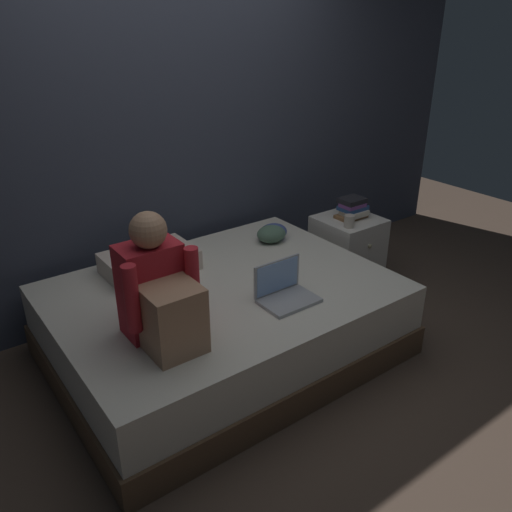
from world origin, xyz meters
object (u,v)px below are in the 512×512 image
at_px(laptop, 284,291).
at_px(book_stack, 353,208).
at_px(nightstand, 347,251).
at_px(clothes_pile, 272,233).
at_px(pillow, 150,261).
at_px(mug, 349,221).
at_px(person_sitting, 159,294).
at_px(bed, 224,320).

relative_size(laptop, book_stack, 1.39).
distance_m(nightstand, book_stack, 0.35).
xyz_separation_m(nightstand, clothes_pile, (-0.63, 0.14, 0.26)).
relative_size(pillow, mug, 6.22).
bearing_deg(clothes_pile, laptop, -123.42).
relative_size(person_sitting, mug, 7.28).
height_order(pillow, clothes_pile, pillow).
xyz_separation_m(nightstand, laptop, (-1.10, -0.56, 0.26)).
height_order(laptop, book_stack, book_stack).
bearing_deg(nightstand, person_sitting, -164.89).
bearing_deg(clothes_pile, mug, -27.42).
xyz_separation_m(nightstand, pillow, (-1.55, 0.22, 0.27)).
height_order(laptop, clothes_pile, laptop).
height_order(book_stack, mug, book_stack).
height_order(person_sitting, laptop, person_sitting).
relative_size(book_stack, mug, 2.55).
bearing_deg(nightstand, bed, -170.10).
height_order(laptop, mug, laptop).
bearing_deg(laptop, person_sitting, 174.82).
relative_size(nightstand, person_sitting, 0.82).
xyz_separation_m(person_sitting, laptop, (0.73, -0.07, -0.20)).
height_order(nightstand, mug, mug).
bearing_deg(bed, mug, 5.23).
bearing_deg(book_stack, laptop, -153.49).
bearing_deg(pillow, mug, -13.56).
bearing_deg(bed, person_sitting, -153.30).
bearing_deg(book_stack, nightstand, 173.12).
bearing_deg(nightstand, mug, -137.31).
distance_m(bed, pillow, 0.60).
distance_m(bed, person_sitting, 0.77).
distance_m(nightstand, mug, 0.36).
bearing_deg(book_stack, clothes_pile, 167.60).
bearing_deg(laptop, clothes_pile, 56.58).
relative_size(nightstand, pillow, 0.96).
height_order(bed, clothes_pile, clothes_pile).
xyz_separation_m(pillow, mug, (1.42, -0.34, 0.05)).
height_order(bed, nightstand, nightstand).
bearing_deg(book_stack, pillow, 171.84).
bearing_deg(bed, book_stack, 9.63).
bearing_deg(pillow, person_sitting, -111.42).
height_order(nightstand, pillow, pillow).
height_order(book_stack, clothes_pile, book_stack).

